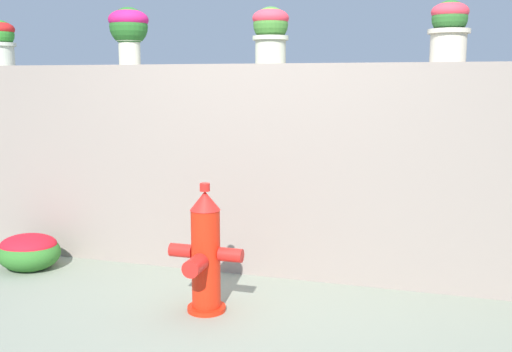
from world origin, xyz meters
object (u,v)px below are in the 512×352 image
fire_hydrant (205,255)px  potted_plant_3 (449,27)px  potted_plant_1 (129,28)px  flower_bush_left (29,250)px  potted_plant_0 (0,39)px  potted_plant_2 (271,30)px

fire_hydrant → potted_plant_3: bearing=33.5°
potted_plant_1 → flower_bush_left: (-0.69, -0.49, -1.75)m
fire_hydrant → potted_plant_1: bearing=137.7°
potted_plant_0 → potted_plant_1: size_ratio=0.87×
fire_hydrant → flower_bush_left: (-1.67, 0.40, -0.23)m
potted_plant_1 → flower_bush_left: size_ratio=0.90×
flower_bush_left → potted_plant_1: bearing=35.7°
fire_hydrant → potted_plant_2: bearing=77.8°
potted_plant_0 → flower_bush_left: size_ratio=0.78×
potted_plant_1 → potted_plant_2: potted_plant_1 is taller
potted_plant_0 → potted_plant_2: potted_plant_2 is taller
potted_plant_1 → potted_plant_2: (1.17, -0.02, -0.05)m
flower_bush_left → fire_hydrant: bearing=-13.5°
potted_plant_3 → fire_hydrant: potted_plant_3 is taller
potted_plant_3 → flower_bush_left: size_ratio=0.84×
potted_plant_0 → fire_hydrant: bearing=-22.6°
potted_plant_3 → fire_hydrant: (-1.44, -0.95, -1.46)m
potted_plant_0 → potted_plant_3: potted_plant_3 is taller
potted_plant_2 → flower_bush_left: 2.56m
potted_plant_0 → potted_plant_2: (2.44, -0.06, 0.01)m
potted_plant_1 → potted_plant_3: bearing=1.4°
potted_plant_1 → potted_plant_3: 2.42m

